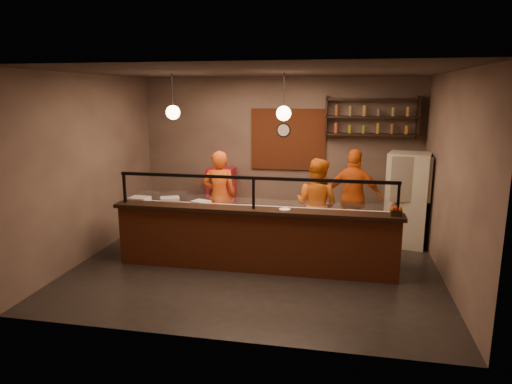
% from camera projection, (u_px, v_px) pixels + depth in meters
% --- Properties ---
extents(floor, '(6.00, 6.00, 0.00)m').
position_uv_depth(floor, '(257.00, 264.00, 7.82)').
color(floor, black).
rests_on(floor, ground).
extents(ceiling, '(6.00, 6.00, 0.00)m').
position_uv_depth(ceiling, '(257.00, 72.00, 7.14)').
color(ceiling, '#39312C').
rests_on(ceiling, wall_back).
extents(wall_back, '(6.00, 0.00, 6.00)m').
position_uv_depth(wall_back, '(279.00, 153.00, 9.88)').
color(wall_back, '#796859').
rests_on(wall_back, floor).
extents(wall_left, '(0.00, 5.00, 5.00)m').
position_uv_depth(wall_left, '(91.00, 167.00, 8.05)').
color(wall_left, '#796859').
rests_on(wall_left, floor).
extents(wall_right, '(0.00, 5.00, 5.00)m').
position_uv_depth(wall_right, '(451.00, 179.00, 6.92)').
color(wall_right, '#796859').
rests_on(wall_right, floor).
extents(wall_front, '(6.00, 0.00, 6.00)m').
position_uv_depth(wall_front, '(215.00, 210.00, 5.09)').
color(wall_front, '#796859').
rests_on(wall_front, floor).
extents(brick_patch, '(1.60, 0.04, 1.30)m').
position_uv_depth(brick_patch, '(288.00, 140.00, 9.75)').
color(brick_patch, brown).
rests_on(brick_patch, wall_back).
extents(service_counter, '(4.60, 0.25, 1.00)m').
position_uv_depth(service_counter, '(254.00, 242.00, 7.43)').
color(service_counter, brown).
rests_on(service_counter, floor).
extents(counter_ledge, '(4.70, 0.37, 0.06)m').
position_uv_depth(counter_ledge, '(254.00, 210.00, 7.32)').
color(counter_ledge, black).
rests_on(counter_ledge, service_counter).
extents(worktop_cabinet, '(4.60, 0.75, 0.85)m').
position_uv_depth(worktop_cabinet, '(259.00, 237.00, 7.92)').
color(worktop_cabinet, gray).
rests_on(worktop_cabinet, floor).
extents(worktop, '(4.60, 0.75, 0.05)m').
position_uv_depth(worktop, '(259.00, 212.00, 7.83)').
color(worktop, white).
rests_on(worktop, worktop_cabinet).
extents(sneeze_guard, '(4.50, 0.05, 0.52)m').
position_uv_depth(sneeze_guard, '(254.00, 190.00, 7.24)').
color(sneeze_guard, white).
rests_on(sneeze_guard, counter_ledge).
extents(wall_shelving, '(1.84, 0.28, 0.85)m').
position_uv_depth(wall_shelving, '(371.00, 117.00, 9.18)').
color(wall_shelving, black).
rests_on(wall_shelving, wall_back).
extents(wall_clock, '(0.30, 0.04, 0.30)m').
position_uv_depth(wall_clock, '(284.00, 130.00, 9.72)').
color(wall_clock, black).
rests_on(wall_clock, wall_back).
extents(pendant_left, '(0.24, 0.24, 0.77)m').
position_uv_depth(pendant_left, '(173.00, 112.00, 7.75)').
color(pendant_left, black).
rests_on(pendant_left, ceiling).
extents(pendant_right, '(0.24, 0.24, 0.77)m').
position_uv_depth(pendant_right, '(284.00, 113.00, 7.40)').
color(pendant_right, black).
rests_on(pendant_right, ceiling).
extents(cook_left, '(0.73, 0.56, 1.79)m').
position_uv_depth(cook_left, '(220.00, 196.00, 8.92)').
color(cook_left, '#E15615').
rests_on(cook_left, floor).
extents(cook_mid, '(1.04, 0.95, 1.73)m').
position_uv_depth(cook_mid, '(317.00, 205.00, 8.36)').
color(cook_mid, '#C96112').
rests_on(cook_mid, floor).
extents(cook_right, '(1.16, 0.69, 1.85)m').
position_uv_depth(cook_right, '(354.00, 197.00, 8.73)').
color(cook_right, orange).
rests_on(cook_right, floor).
extents(fridge, '(0.88, 0.84, 1.78)m').
position_uv_depth(fridge, '(407.00, 199.00, 8.67)').
color(fridge, beige).
rests_on(fridge, floor).
extents(red_cooler, '(0.55, 0.51, 1.29)m').
position_uv_depth(red_cooler, '(222.00, 197.00, 9.97)').
color(red_cooler, '#AE0B25').
rests_on(red_cooler, floor).
extents(pizza_dough, '(0.70, 0.70, 0.01)m').
position_uv_depth(pizza_dough, '(273.00, 211.00, 7.75)').
color(pizza_dough, '#F2ECCD').
rests_on(pizza_dough, worktop).
extents(prep_tub_a, '(0.36, 0.29, 0.17)m').
position_uv_depth(prep_tub_a, '(139.00, 202.00, 8.10)').
color(prep_tub_a, white).
rests_on(prep_tub_a, worktop).
extents(prep_tub_b, '(0.40, 0.37, 0.16)m').
position_uv_depth(prep_tub_b, '(170.00, 202.00, 8.10)').
color(prep_tub_b, silver).
rests_on(prep_tub_b, worktop).
extents(prep_tub_c, '(0.36, 0.33, 0.14)m').
position_uv_depth(prep_tub_c, '(201.00, 205.00, 7.92)').
color(prep_tub_c, silver).
rests_on(prep_tub_c, worktop).
extents(rolling_pin, '(0.34, 0.06, 0.06)m').
position_uv_depth(rolling_pin, '(170.00, 205.00, 8.07)').
color(rolling_pin, yellow).
rests_on(rolling_pin, worktop).
extents(condiment_caddy, '(0.17, 0.13, 0.09)m').
position_uv_depth(condiment_caddy, '(396.00, 213.00, 6.88)').
color(condiment_caddy, black).
rests_on(condiment_caddy, counter_ledge).
extents(pepper_mill, '(0.05, 0.05, 0.18)m').
position_uv_depth(pepper_mill, '(396.00, 209.00, 6.92)').
color(pepper_mill, black).
rests_on(pepper_mill, counter_ledge).
extents(small_plate, '(0.22, 0.22, 0.01)m').
position_uv_depth(small_plate, '(285.00, 209.00, 7.24)').
color(small_plate, white).
rests_on(small_plate, counter_ledge).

